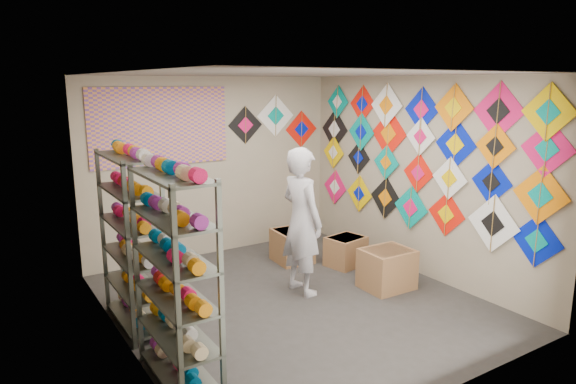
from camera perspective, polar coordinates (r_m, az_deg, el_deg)
ground at (r=6.37m, az=0.71°, el=-12.09°), size 4.50×4.50×0.00m
room_walls at (r=5.90m, az=0.75°, el=2.65°), size 4.50×4.50×4.50m
shelf_rack_front at (r=4.56m, az=-12.39°, el=-9.54°), size 0.40×1.10×1.90m
shelf_rack_back at (r=5.74m, az=-16.94°, el=-5.27°), size 0.40×1.10×1.90m
string_spools at (r=5.11m, az=-14.99°, el=-6.16°), size 0.12×2.36×0.12m
kite_wall_display at (r=7.12m, az=14.56°, el=3.84°), size 0.06×4.30×2.04m
back_wall_kites at (r=8.32m, az=-1.41°, el=7.69°), size 1.65×0.02×0.88m
poster at (r=7.51m, az=-13.96°, el=7.06°), size 2.00×0.01×1.10m
shopkeeper at (r=6.37m, az=1.53°, el=-3.26°), size 0.73×0.53×1.85m
carton_a at (r=6.80m, az=10.93°, el=-8.39°), size 0.63×0.53×0.51m
carton_b at (r=7.54m, az=6.43°, el=-6.55°), size 0.59×0.51×0.43m
carton_c at (r=7.64m, az=0.47°, el=-6.01°), size 0.53×0.58×0.48m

